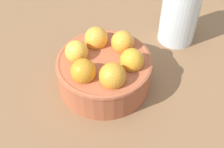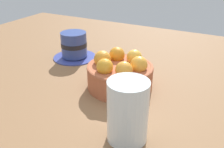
# 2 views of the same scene
# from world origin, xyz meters

# --- Properties ---
(ground_plane) EXTENTS (1.47, 1.11, 0.05)m
(ground_plane) POSITION_xyz_m (0.00, 0.00, -0.02)
(ground_plane) COLOR brown
(terracotta_bowl) EXTENTS (0.16, 0.16, 0.09)m
(terracotta_bowl) POSITION_xyz_m (0.00, 0.00, 0.04)
(terracotta_bowl) COLOR #AD5938
(terracotta_bowl) RESTS_ON ground_plane
(coffee_cup) EXTENTS (0.13, 0.13, 0.08)m
(coffee_cup) POSITION_xyz_m (0.21, -0.11, 0.04)
(coffee_cup) COLOR #374296
(coffee_cup) RESTS_ON ground_plane
(water_glass) EXTENTS (0.07, 0.07, 0.11)m
(water_glass) POSITION_xyz_m (-0.09, 0.16, 0.06)
(water_glass) COLOR silver
(water_glass) RESTS_ON ground_plane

